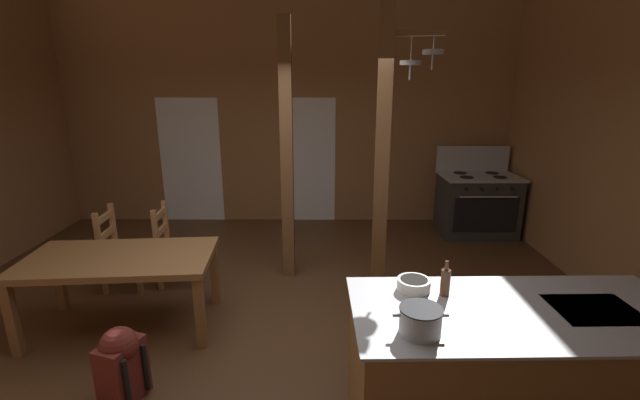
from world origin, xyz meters
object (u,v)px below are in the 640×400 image
object	(u,v)px
kitchen_island	(512,370)
dining_table	(120,265)
backpack	(121,363)
stove_range	(477,204)
bottle_tall_on_counter	(445,282)
ladderback_chair_by_post	(175,246)
ladderback_chair_near_window	(121,250)
stockpot_on_counter	(420,321)
mixing_bowl_on_counter	(414,284)

from	to	relation	value
kitchen_island	dining_table	size ratio (longest dim) A/B	1.24
kitchen_island	backpack	bearing A→B (deg)	174.88
stove_range	bottle_tall_on_counter	xyz separation A→B (m)	(-1.55, -3.69, 0.52)
ladderback_chair_by_post	backpack	world-z (taller)	ladderback_chair_by_post
kitchen_island	dining_table	world-z (taller)	kitchen_island
ladderback_chair_near_window	stockpot_on_counter	size ratio (longest dim) A/B	2.97
dining_table	stockpot_on_counter	xyz separation A→B (m)	(2.46, -1.49, 0.33)
kitchen_island	mixing_bowl_on_counter	world-z (taller)	mixing_bowl_on_counter
stockpot_on_counter	ladderback_chair_by_post	bearing A→B (deg)	133.10
stove_range	ladderback_chair_near_window	world-z (taller)	stove_range
dining_table	bottle_tall_on_counter	distance (m)	2.94
dining_table	ladderback_chair_by_post	world-z (taller)	ladderback_chair_by_post
stove_range	mixing_bowl_on_counter	world-z (taller)	stove_range
ladderback_chair_by_post	bottle_tall_on_counter	bearing A→B (deg)	-37.97
ladderback_chair_near_window	mixing_bowl_on_counter	xyz separation A→B (m)	(2.93, -1.80, 0.49)
stockpot_on_counter	bottle_tall_on_counter	distance (m)	0.52
stockpot_on_counter	mixing_bowl_on_counter	bearing A→B (deg)	82.21
stove_range	dining_table	world-z (taller)	stove_range
stove_range	mixing_bowl_on_counter	xyz separation A→B (m)	(-1.75, -3.62, 0.46)
stove_range	stockpot_on_counter	distance (m)	4.55
ladderback_chair_by_post	stockpot_on_counter	size ratio (longest dim) A/B	2.97
backpack	stockpot_on_counter	xyz separation A→B (m)	(2.04, -0.51, 0.67)
dining_table	mixing_bowl_on_counter	distance (m)	2.72
stove_range	ladderback_chair_near_window	size ratio (longest dim) A/B	1.39
kitchen_island	dining_table	bearing A→B (deg)	158.86
stockpot_on_counter	bottle_tall_on_counter	bearing A→B (deg)	59.39
ladderback_chair_by_post	bottle_tall_on_counter	distance (m)	3.28
ladderback_chair_near_window	kitchen_island	bearing A→B (deg)	-30.04
dining_table	stockpot_on_counter	world-z (taller)	stockpot_on_counter
bottle_tall_on_counter	ladderback_chair_near_window	bearing A→B (deg)	149.07
stove_range	bottle_tall_on_counter	world-z (taller)	stove_range
dining_table	stove_range	bearing A→B (deg)	31.83
backpack	stockpot_on_counter	world-z (taller)	stockpot_on_counter
ladderback_chair_near_window	bottle_tall_on_counter	distance (m)	3.69
ladderback_chair_by_post	stove_range	bearing A→B (deg)	22.50
kitchen_island	stove_range	distance (m)	4.03
stockpot_on_counter	mixing_bowl_on_counter	xyz separation A→B (m)	(0.07, 0.52, -0.04)
stove_range	mixing_bowl_on_counter	size ratio (longest dim) A/B	5.75
stove_range	mixing_bowl_on_counter	bearing A→B (deg)	-115.77
bottle_tall_on_counter	kitchen_island	bearing A→B (deg)	-23.18
ladderback_chair_near_window	stockpot_on_counter	bearing A→B (deg)	-39.09
stove_range	backpack	size ratio (longest dim) A/B	2.21
bottle_tall_on_counter	mixing_bowl_on_counter	bearing A→B (deg)	159.32
stove_range	ladderback_chair_by_post	distance (m)	4.44
ladderback_chair_near_window	stockpot_on_counter	world-z (taller)	stockpot_on_counter
dining_table	mixing_bowl_on_counter	bearing A→B (deg)	-20.82
bottle_tall_on_counter	dining_table	bearing A→B (deg)	159.19
dining_table	ladderback_chair_by_post	distance (m)	0.99
stove_range	ladderback_chair_by_post	world-z (taller)	stove_range
backpack	mixing_bowl_on_counter	world-z (taller)	mixing_bowl_on_counter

